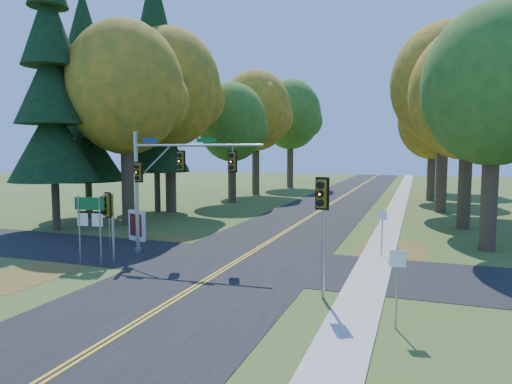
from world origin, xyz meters
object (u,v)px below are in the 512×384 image
(route_sign_cluster, at_px, (90,216))
(info_kiosk, at_px, (137,226))
(east_signal_pole, at_px, (322,207))
(traffic_mast, at_px, (166,176))

(route_sign_cluster, relative_size, info_kiosk, 1.79)
(route_sign_cluster, height_order, info_kiosk, route_sign_cluster)
(east_signal_pole, xyz_separation_m, route_sign_cluster, (-11.06, 1.36, -1.05))
(east_signal_pole, height_order, info_kiosk, east_signal_pole)
(info_kiosk, bearing_deg, east_signal_pole, -12.58)
(traffic_mast, relative_size, route_sign_cluster, 2.13)
(east_signal_pole, bearing_deg, route_sign_cluster, -179.43)
(east_signal_pole, bearing_deg, info_kiosk, 158.78)
(traffic_mast, relative_size, east_signal_pole, 1.57)
(route_sign_cluster, bearing_deg, traffic_mast, 41.80)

